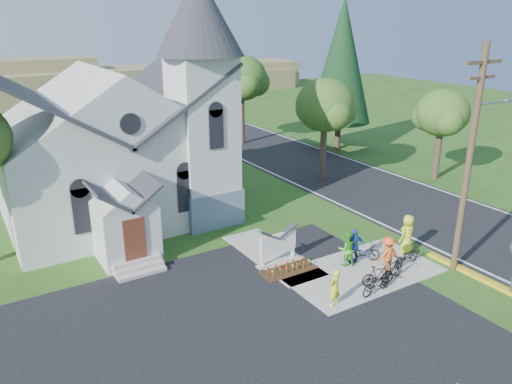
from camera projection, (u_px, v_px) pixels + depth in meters
ground at (343, 286)px, 21.37m from camera, size 120.00×120.00×0.00m
parking_lot at (220, 370)px, 16.29m from camera, size 20.00×16.00×0.02m
road at (312, 166)px, 38.34m from camera, size 8.00×90.00×0.02m
sidewalk at (361, 272)px, 22.50m from camera, size 7.00×4.00×0.05m
church at (117, 127)px, 26.90m from camera, size 12.35×12.00×13.00m
church_sign at (278, 243)px, 22.99m from camera, size 2.20×0.40×1.70m
flower_bed at (289, 270)px, 22.60m from camera, size 2.60×1.10×0.07m
utility_pole at (471, 155)px, 21.01m from camera, size 3.45×0.28×10.00m
tree_road_near at (325, 106)px, 33.45m from camera, size 4.00×4.00×7.05m
tree_road_mid at (242, 78)px, 43.12m from camera, size 4.40×4.40×7.80m
tree_road_far at (442, 113)px, 33.90m from camera, size 3.60×3.60×6.30m
conifer at (342, 61)px, 40.74m from camera, size 5.20×5.20×12.40m
distant_hills at (86, 84)px, 67.44m from camera, size 61.00×10.00×5.60m
cyclist_0 at (335, 287)px, 19.66m from camera, size 0.64×0.51×1.55m
bike_0 at (376, 283)px, 20.60m from camera, size 1.74×0.79×0.88m
cyclist_1 at (347, 249)px, 22.79m from camera, size 0.97×0.88×1.64m
bike_1 at (378, 275)px, 21.22m from camera, size 1.58×0.79×0.91m
cyclist_2 at (354, 246)px, 23.02m from camera, size 1.06×0.61×1.70m
bike_2 at (363, 253)px, 23.21m from camera, size 1.77×1.05×0.88m
cyclist_3 at (388, 255)px, 22.14m from camera, size 1.17×0.74×1.73m
bike_3 at (392, 270)px, 21.51m from camera, size 1.86×0.94×1.08m
cyclist_4 at (407, 234)px, 23.99m from camera, size 1.03×0.76×1.93m
bike_4 at (407, 256)px, 22.95m from camera, size 1.74×0.77×0.89m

